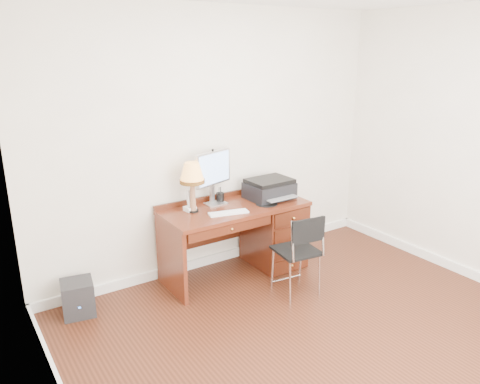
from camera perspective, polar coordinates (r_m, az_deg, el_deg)
ground at (r=4.10m, az=10.51°, el=-17.16°), size 4.00×4.00×0.00m
room_shell at (r=4.47m, az=4.85°, el=-12.98°), size 4.00×4.00×4.00m
desk at (r=5.03m, az=2.45°, el=-4.68°), size 1.50×0.67×0.75m
monitor at (r=4.73m, az=-3.20°, el=2.58°), size 0.47×0.23×0.55m
keyboard at (r=4.53m, az=-1.41°, el=-2.55°), size 0.40×0.20×0.01m
mouse_pad at (r=4.80m, az=3.25°, el=-1.33°), size 0.23×0.23×0.05m
printer at (r=4.98m, az=3.60°, el=0.41°), size 0.48×0.38×0.21m
leg_lamp at (r=4.50m, az=-5.86°, el=1.95°), size 0.24×0.24×0.49m
phone at (r=4.62m, az=-6.15°, el=-1.57°), size 0.11×0.11×0.21m
pen_cup at (r=4.85m, az=-2.43°, el=-0.67°), size 0.08×0.08×0.10m
chair at (r=4.47m, az=7.43°, el=-6.62°), size 0.43×0.43×0.82m
equipment_box at (r=4.51m, az=-19.15°, el=-12.09°), size 0.32×0.32×0.32m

